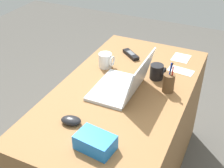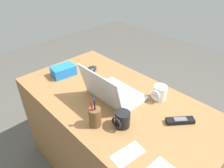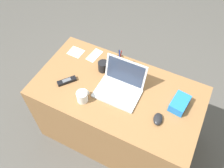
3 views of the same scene
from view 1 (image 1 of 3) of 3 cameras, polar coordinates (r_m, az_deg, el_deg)
desk at (r=1.95m, az=1.84°, el=-10.15°), size 1.35×0.73×0.74m
laptop at (r=1.67m, az=2.09°, el=-0.10°), size 0.34×0.28×0.23m
computer_mouse at (r=1.48m, az=-7.80°, el=-6.88°), size 0.08×0.11×0.04m
coffee_mug_white at (r=1.91m, az=-1.19°, el=4.52°), size 0.08×0.10×0.09m
coffee_mug_tall at (r=1.81m, az=8.60°, el=2.31°), size 0.08×0.09×0.09m
cordless_phone at (r=2.06m, az=3.61°, el=5.64°), size 0.13×0.15×0.03m
pen_holder at (r=1.70m, az=10.73°, el=0.26°), size 0.07×0.07×0.18m
snack_bag at (r=1.33m, az=-3.21°, el=-11.03°), size 0.13×0.18×0.07m
paper_note_near_laptop at (r=2.09m, az=13.02°, el=4.88°), size 0.13×0.12×0.00m
paper_note_left at (r=1.94m, az=12.96°, el=2.49°), size 0.10×0.17×0.00m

